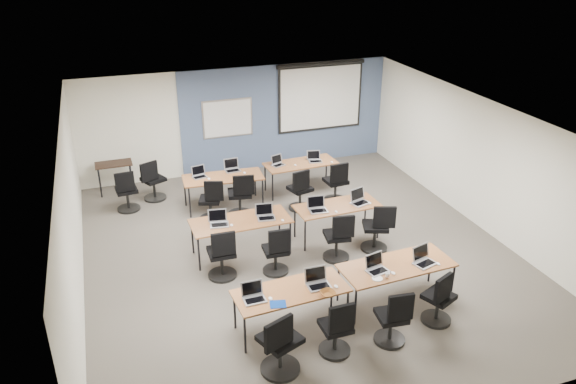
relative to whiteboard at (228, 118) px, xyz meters
name	(u,v)px	position (x,y,z in m)	size (l,w,h in m)	color
floor	(299,252)	(0.30, -4.43, -1.45)	(8.00, 9.00, 0.02)	#6B6354
ceiling	(300,120)	(0.30, -4.43, 1.25)	(8.00, 9.00, 0.02)	white
wall_back	(239,120)	(0.30, 0.07, -0.10)	(8.00, 0.04, 2.70)	beige
wall_front	(432,341)	(0.30, -8.93, -0.10)	(8.00, 0.04, 2.70)	beige
wall_left	(71,223)	(-3.70, -4.43, -0.10)	(0.04, 9.00, 2.70)	beige
wall_right	(481,163)	(4.30, -4.43, -0.10)	(0.04, 9.00, 2.70)	beige
blue_accent_panel	(285,116)	(1.55, 0.04, -0.10)	(5.50, 0.04, 2.70)	#3D5977
whiteboard	(228,118)	(0.00, 0.00, 0.00)	(1.28, 0.03, 0.98)	#BBBBBB
projector_screen	(321,93)	(2.50, -0.02, 0.44)	(2.40, 0.10, 1.82)	black
training_table_front_left	(291,293)	(-0.62, -6.58, -0.77)	(1.76, 0.73, 0.73)	brown
training_table_front_right	(397,267)	(1.27, -6.46, -0.76)	(1.90, 0.79, 0.73)	#A77942
training_table_mid_left	(241,222)	(-0.77, -4.10, -0.76)	(1.89, 0.79, 0.73)	brown
training_table_mid_right	(337,207)	(1.23, -4.11, -0.77)	(1.71, 0.71, 0.73)	brown
training_table_back_left	(223,179)	(-0.61, -1.95, -0.77)	(1.78, 0.74, 0.73)	#96612B
training_table_back_right	(301,165)	(1.32, -1.73, -0.77)	(1.71, 0.71, 0.73)	olive
laptop_0	(254,295)	(-1.22, -6.60, -0.66)	(0.33, 0.28, 0.25)	#B5B5C3
mouse_0	(270,299)	(-0.98, -6.70, -0.71)	(0.06, 0.09, 0.03)	white
task_chair_0	(280,348)	(-1.09, -7.44, -1.01)	(0.61, 0.58, 1.05)	black
laptop_1	(318,281)	(-0.18, -6.58, -0.65)	(0.35, 0.30, 0.27)	#B6B6C5
mouse_1	(336,286)	(0.06, -6.73, -0.71)	(0.06, 0.09, 0.03)	white
task_chair_1	(337,332)	(-0.18, -7.34, -1.05)	(0.48, 0.48, 0.96)	black
laptop_2	(376,267)	(0.87, -6.50, -0.66)	(0.34, 0.29, 0.26)	silver
mouse_2	(393,273)	(1.08, -6.68, -0.71)	(0.06, 0.10, 0.03)	white
task_chair_2	(393,322)	(0.72, -7.39, -1.05)	(0.48, 0.48, 0.97)	black
laptop_3	(423,259)	(1.71, -6.54, -0.65)	(0.36, 0.31, 0.27)	#A3A3A9
mouse_3	(438,264)	(1.91, -6.68, -0.71)	(0.06, 0.10, 0.03)	white
task_chair_3	(439,302)	(1.64, -7.20, -1.05)	(0.52, 0.48, 0.97)	black
laptop_4	(219,221)	(-1.19, -4.12, -0.65)	(0.35, 0.30, 0.26)	#BDBDBE
mouse_4	(232,225)	(-0.98, -4.26, -0.71)	(0.06, 0.09, 0.03)	white
task_chair_4	(222,258)	(-1.30, -4.81, -1.03)	(0.53, 0.53, 1.01)	black
laptop_5	(265,215)	(-0.28, -4.15, -0.66)	(0.34, 0.29, 0.26)	#B8B8C6
mouse_5	(283,220)	(-0.01, -4.38, -0.71)	(0.06, 0.09, 0.03)	white
task_chair_5	(276,254)	(-0.34, -4.98, -1.05)	(0.48, 0.48, 0.97)	black
laptop_6	(317,207)	(0.77, -4.18, -0.65)	(0.35, 0.30, 0.26)	beige
mouse_6	(336,212)	(1.09, -4.38, -0.71)	(0.05, 0.09, 0.03)	white
task_chair_6	(338,240)	(0.91, -4.91, -1.04)	(0.51, 0.51, 0.99)	black
laptop_7	(359,199)	(1.70, -4.14, -0.65)	(0.36, 0.31, 0.27)	#A9A9B1
mouse_7	(369,203)	(1.88, -4.25, -0.71)	(0.06, 0.10, 0.04)	white
task_chair_7	(377,231)	(1.77, -4.83, -1.03)	(0.55, 0.53, 1.01)	black
laptop_8	(199,174)	(-1.11, -1.77, -0.66)	(0.31, 0.27, 0.24)	#A8A8A9
mouse_8	(209,179)	(-0.93, -1.98, -0.71)	(0.07, 0.10, 0.04)	white
task_chair_8	(211,204)	(-1.02, -2.54, -1.05)	(0.51, 0.49, 0.98)	black
laptop_9	(232,168)	(-0.32, -1.65, -0.66)	(0.34, 0.29, 0.26)	silver
mouse_9	(245,173)	(-0.10, -1.91, -0.71)	(0.06, 0.10, 0.04)	white
task_chair_9	(241,199)	(-0.37, -2.56, -1.02)	(0.56, 0.56, 1.04)	black
laptop_10	(278,163)	(0.77, -1.68, -0.66)	(0.30, 0.25, 0.23)	silver
mouse_10	(295,165)	(1.15, -1.85, -0.71)	(0.05, 0.09, 0.03)	white
task_chair_10	(300,193)	(0.97, -2.68, -1.04)	(0.52, 0.52, 1.00)	black
laptop_11	(315,159)	(1.68, -1.73, -0.66)	(0.32, 0.27, 0.24)	#B0B0B5
mouse_11	(332,162)	(2.04, -1.94, -0.71)	(0.06, 0.09, 0.03)	white
task_chair_11	(336,186)	(1.89, -2.58, -1.03)	(0.54, 0.54, 1.01)	black
blue_mousepad	(278,304)	(-0.92, -6.86, -0.72)	(0.24, 0.20, 0.01)	navy
snack_bowl	(328,293)	(-0.14, -6.88, -0.69)	(0.24, 0.24, 0.06)	brown
snack_plate	(377,278)	(0.77, -6.73, -0.71)	(0.17, 0.17, 0.01)	white
coffee_cup	(387,275)	(0.94, -6.75, -0.68)	(0.07, 0.07, 0.06)	white
utility_table	(114,167)	(-2.88, -0.36, -0.80)	(0.85, 0.47, 0.75)	black
spare_chair_a	(153,184)	(-2.08, -1.08, -1.04)	(0.56, 0.52, 1.00)	black
spare_chair_b	(127,194)	(-2.69, -1.47, -1.04)	(0.51, 0.51, 0.99)	black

